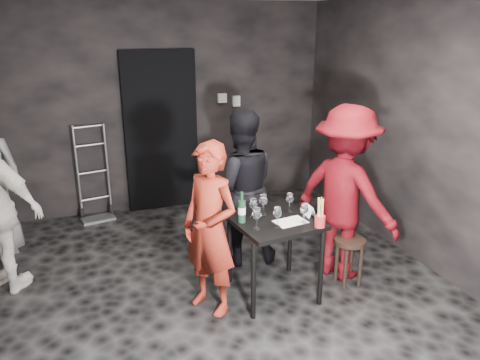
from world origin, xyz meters
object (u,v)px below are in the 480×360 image
object	(u,v)px
server_red	(210,228)
man_maroon	(346,182)
hand_truck	(96,202)
woman_black	(240,182)
stool	(349,250)
tasting_table	(274,229)
wine_bottle	(242,211)
breadstick_cup	(320,213)

from	to	relation	value
server_red	man_maroon	distance (m)	1.41
hand_truck	server_red	distance (m)	2.65
woman_black	stool	bearing A→B (deg)	143.48
tasting_table	wine_bottle	bearing A→B (deg)	174.06
server_red	woman_black	size ratio (longest dim) A/B	0.88
hand_truck	man_maroon	size ratio (longest dim) A/B	0.62
hand_truck	server_red	size ratio (longest dim) A/B	0.80
hand_truck	wine_bottle	bearing A→B (deg)	-75.24
stool	wine_bottle	distance (m)	1.17
hand_truck	server_red	xyz separation A→B (m)	(0.84, -2.45, 0.55)
hand_truck	woman_black	xyz separation A→B (m)	(1.38, -1.68, 0.65)
wine_bottle	stool	bearing A→B (deg)	-6.83
server_red	wine_bottle	world-z (taller)	server_red
stool	woman_black	world-z (taller)	woman_black
hand_truck	server_red	bearing A→B (deg)	-82.20
man_maroon	server_red	bearing A→B (deg)	70.31
hand_truck	woman_black	size ratio (longest dim) A/B	0.70
woman_black	man_maroon	bearing A→B (deg)	151.75
wine_bottle	breadstick_cup	xyz separation A→B (m)	(0.60, -0.32, 0.02)
tasting_table	stool	bearing A→B (deg)	-7.18
hand_truck	woman_black	world-z (taller)	woman_black
hand_truck	stool	bearing A→B (deg)	-59.78
hand_truck	wine_bottle	xyz separation A→B (m)	(1.15, -2.37, 0.64)
tasting_table	wine_bottle	world-z (taller)	wine_bottle
stool	man_maroon	size ratio (longest dim) A/B	0.24
stool	wine_bottle	xyz separation A→B (m)	(-1.05, 0.13, 0.50)
tasting_table	man_maroon	bearing A→B (deg)	6.69
server_red	man_maroon	world-z (taller)	man_maroon
hand_truck	stool	distance (m)	3.33
hand_truck	woman_black	distance (m)	2.27
wine_bottle	server_red	bearing A→B (deg)	-166.28
woman_black	man_maroon	distance (m)	1.06
breadstick_cup	stool	bearing A→B (deg)	23.28
man_maroon	wine_bottle	xyz separation A→B (m)	(-1.08, -0.06, -0.12)
hand_truck	breadstick_cup	size ratio (longest dim) A/B	4.30
hand_truck	tasting_table	world-z (taller)	hand_truck
woman_black	breadstick_cup	size ratio (longest dim) A/B	6.11
tasting_table	man_maroon	world-z (taller)	man_maroon
woman_black	man_maroon	world-z (taller)	man_maroon
wine_bottle	breadstick_cup	bearing A→B (deg)	-28.23
tasting_table	breadstick_cup	bearing A→B (deg)	-44.19
server_red	wine_bottle	distance (m)	0.33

